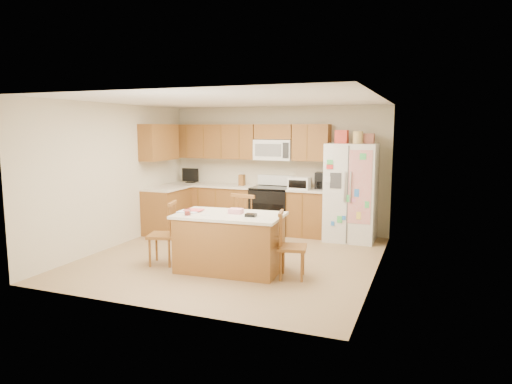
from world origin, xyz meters
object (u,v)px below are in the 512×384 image
at_px(windsor_chair_left, 164,235).
at_px(windsor_chair_right, 291,247).
at_px(windsor_chair_back, 248,227).
at_px(stove, 272,209).
at_px(island, 230,242).
at_px(refrigerator, 351,191).

distance_m(windsor_chair_left, windsor_chair_right, 2.00).
xyz_separation_m(windsor_chair_back, windsor_chair_right, (0.96, -0.79, -0.05)).
bearing_deg(stove, windsor_chair_right, -65.56).
distance_m(stove, island, 2.56).
xyz_separation_m(island, windsor_chair_right, (0.93, -0.00, 0.02)).
relative_size(windsor_chair_left, windsor_chair_right, 1.03).
bearing_deg(stove, island, -84.85).
bearing_deg(refrigerator, stove, 177.70).
bearing_deg(refrigerator, windsor_chair_back, -128.91).
relative_size(windsor_chair_back, windsor_chair_right, 1.11).
bearing_deg(stove, windsor_chair_left, -107.79).
relative_size(island, windsor_chair_right, 1.69).
distance_m(stove, windsor_chair_back, 1.77).
height_order(stove, windsor_chair_right, stove).
bearing_deg(windsor_chair_back, windsor_chair_right, -39.44).
height_order(stove, refrigerator, refrigerator).
xyz_separation_m(island, windsor_chair_back, (-0.03, 0.79, 0.07)).
distance_m(windsor_chair_left, windsor_chair_back, 1.35).
distance_m(island, windsor_chair_back, 0.79).
bearing_deg(windsor_chair_left, windsor_chair_right, 2.06).
xyz_separation_m(refrigerator, windsor_chair_left, (-2.41, -2.56, -0.46)).
bearing_deg(windsor_chair_right, windsor_chair_left, -177.94).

